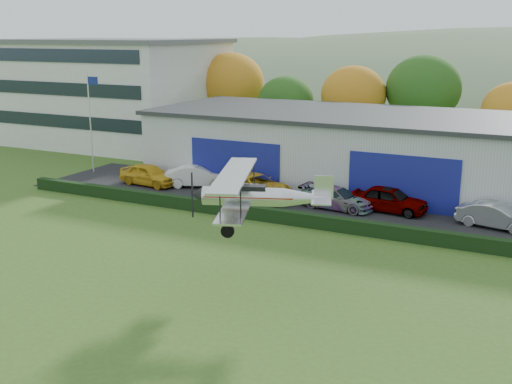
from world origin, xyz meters
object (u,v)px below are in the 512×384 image
at_px(hangar, 423,154).
at_px(car_4, 390,199).
at_px(office_block, 114,91).
at_px(car_0, 149,175).
at_px(flagpole, 91,114).
at_px(biplane, 255,195).
at_px(car_1, 198,176).
at_px(car_5, 496,216).
at_px(car_2, 254,187).
at_px(car_3, 337,198).

relative_size(hangar, car_4, 8.60).
height_order(office_block, car_0, office_block).
distance_m(flagpole, biplane, 26.41).
bearing_deg(biplane, hangar, 61.68).
relative_size(car_1, car_5, 1.08).
distance_m(car_2, car_5, 15.42).
xyz_separation_m(hangar, car_3, (-3.80, -7.52, -1.91)).
xyz_separation_m(office_block, car_2, (23.35, -14.67, -4.32)).
xyz_separation_m(car_0, car_1, (3.51, 1.24, -0.01)).
distance_m(hangar, car_0, 19.95).
height_order(car_1, car_3, car_1).
bearing_deg(office_block, car_3, -26.48).
bearing_deg(car_1, car_4, -116.07).
height_order(flagpole, biplane, flagpole).
xyz_separation_m(flagpole, car_0, (6.52, -1.62, -3.94)).
relative_size(car_4, car_5, 1.08).
relative_size(car_3, car_5, 1.10).
xyz_separation_m(car_1, biplane, (11.76, -14.52, 3.37)).
relative_size(car_5, biplane, 0.63).
bearing_deg(flagpole, car_1, -2.16).
xyz_separation_m(car_2, car_5, (15.41, 0.33, -0.12)).
distance_m(office_block, car_2, 27.91).
bearing_deg(hangar, car_1, -156.83).
xyz_separation_m(office_block, car_5, (38.76, -14.34, -4.44)).
relative_size(hangar, flagpole, 5.08).
xyz_separation_m(hangar, car_2, (-9.65, -7.65, -1.77)).
bearing_deg(car_3, car_5, -82.99).
bearing_deg(car_5, car_2, 102.16).
height_order(hangar, office_block, office_block).
relative_size(car_0, car_4, 0.98).
xyz_separation_m(car_0, car_2, (8.71, -0.05, 0.05)).
relative_size(flagpole, car_3, 1.66).
bearing_deg(car_3, car_0, 96.05).
bearing_deg(car_3, office_block, 69.28).
distance_m(office_block, flagpole, 15.33).
relative_size(car_1, car_2, 0.78).
relative_size(hangar, biplane, 5.81).
bearing_deg(hangar, biplane, -98.41).
relative_size(flagpole, car_4, 1.69).
height_order(car_3, car_4, car_4).
height_order(car_0, car_1, car_0).
height_order(car_1, car_2, car_2).
distance_m(car_0, car_2, 8.71).
xyz_separation_m(car_2, car_3, (5.85, 0.12, -0.14)).
relative_size(car_0, car_5, 1.06).
bearing_deg(car_2, car_4, -64.74).
xyz_separation_m(hangar, car_4, (-0.59, -6.74, -1.80)).
distance_m(car_3, car_5, 9.57).
distance_m(car_2, car_3, 5.85).
distance_m(car_1, car_3, 11.11).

